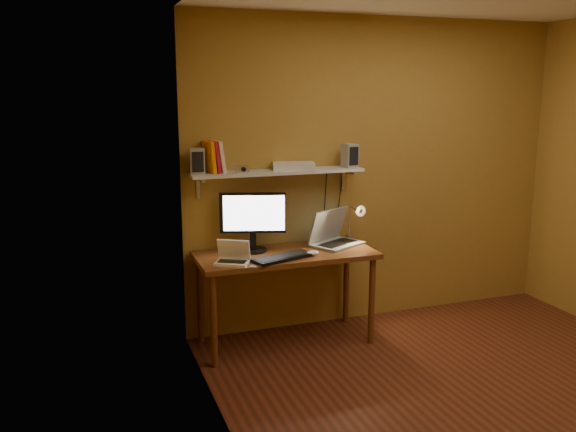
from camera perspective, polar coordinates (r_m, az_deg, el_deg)
name	(u,v)px	position (r m, az deg, el deg)	size (l,w,h in m)	color
room	(498,205)	(4.00, 19.05, 0.98)	(3.44, 3.24, 2.64)	#612A19
desk	(286,263)	(4.80, -0.21, -4.42)	(1.40, 0.60, 0.75)	brown
wall_shelf	(278,172)	(4.83, -0.98, 4.12)	(1.40, 0.25, 0.21)	silver
monitor	(253,219)	(4.76, -3.31, -0.24)	(0.50, 0.28, 0.47)	black
laptop	(333,235)	(5.01, 4.24, -1.83)	(0.49, 0.45, 0.29)	#969A9E
netbook	(233,257)	(4.49, -5.18, -3.82)	(0.29, 0.27, 0.18)	white
keyboard	(283,258)	(4.59, -0.49, -3.91)	(0.48, 0.16, 0.03)	black
mouse	(312,253)	(4.69, 2.29, -3.48)	(0.11, 0.07, 0.04)	white
desk_lamp	(356,217)	(5.09, 6.35, -0.13)	(0.09, 0.23, 0.38)	silver
speaker_left	(197,161)	(4.65, -8.49, 5.09)	(0.11, 0.11, 0.19)	#969A9E
speaker_right	(350,155)	(5.03, 5.80, 5.66)	(0.11, 0.11, 0.19)	#969A9E
books	(214,157)	(4.71, -6.98, 5.51)	(0.16, 0.18, 0.24)	orange
shelf_camera	(243,169)	(4.69, -4.24, 4.41)	(0.10, 0.04, 0.06)	silver
router	(294,166)	(4.88, 0.52, 4.70)	(0.33, 0.22, 0.05)	white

